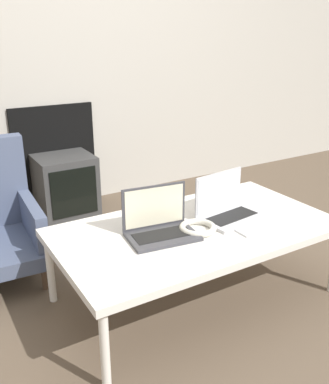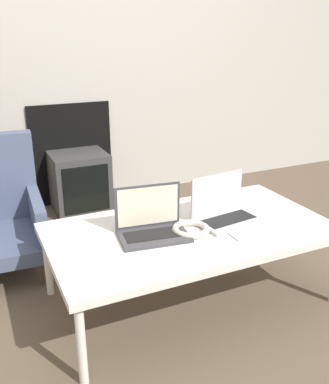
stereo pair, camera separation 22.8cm
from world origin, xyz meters
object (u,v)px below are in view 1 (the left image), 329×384
Objects in this scene: laptop_left at (159,224)px; headphones at (198,228)px; laptop_right at (227,207)px; tv at (66,185)px; phone at (243,230)px.

headphones is at bearing -11.64° from laptop_left.
laptop_right reaches higher than tv.
laptop_right is at bearing 77.36° from phone.
phone is at bearing -31.39° from headphones.
laptop_left is 1.00× the size of laptop_right.
laptop_left reaches higher than phone.
laptop_right is (0.39, 0.00, 0.00)m from laptop_left.
laptop_right reaches higher than headphones.
laptop_left is at bearing 154.37° from phone.
laptop_left is 0.39m from laptop_right.
phone is (0.36, -0.17, -0.05)m from laptop_left.
laptop_right is 0.23m from headphones.
tv reaches higher than headphones.
phone is 0.32× the size of tv.
laptop_left reaches higher than headphones.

